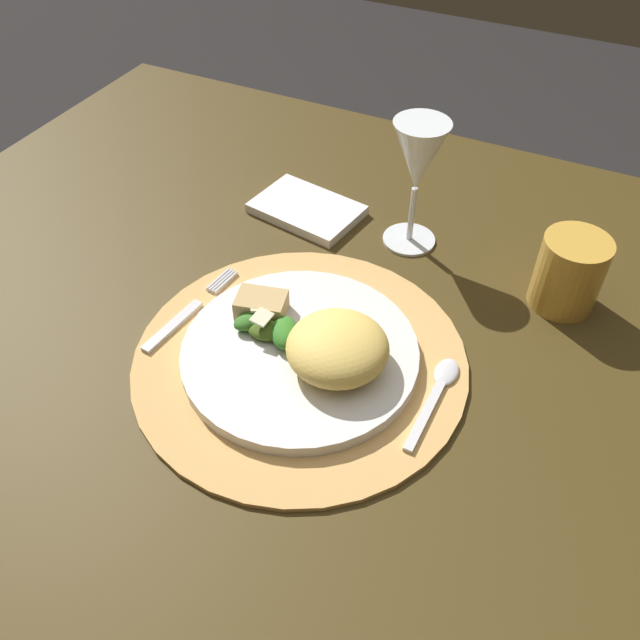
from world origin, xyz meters
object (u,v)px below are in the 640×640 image
(dinner_plate, at_px, (300,353))
(spoon, at_px, (439,387))
(fork, at_px, (187,313))
(wine_glass, at_px, (418,161))
(dining_table, at_px, (308,381))
(napkin, at_px, (307,209))
(amber_tumbler, at_px, (569,273))

(dinner_plate, distance_m, spoon, 0.15)
(fork, relative_size, wine_glass, 0.94)
(spoon, bearing_deg, dining_table, 162.23)
(dinner_plate, distance_m, wine_glass, 0.28)
(dinner_plate, height_order, fork, dinner_plate)
(napkin, bearing_deg, dinner_plate, -64.66)
(napkin, bearing_deg, amber_tumbler, -4.41)
(wine_glass, xyz_separation_m, amber_tumbler, (0.21, -0.03, -0.08))
(spoon, distance_m, napkin, 0.35)
(dinner_plate, relative_size, fork, 1.61)
(fork, relative_size, amber_tumbler, 1.76)
(spoon, height_order, amber_tumbler, amber_tumbler)
(dinner_plate, distance_m, amber_tumbler, 0.33)
(amber_tumbler, bearing_deg, napkin, 175.59)
(napkin, bearing_deg, dining_table, -63.38)
(dining_table, relative_size, dinner_plate, 4.57)
(dining_table, height_order, dinner_plate, dinner_plate)
(spoon, height_order, napkin, napkin)
(dining_table, bearing_deg, dinner_plate, -67.27)
(dinner_plate, bearing_deg, spoon, 9.27)
(dinner_plate, relative_size, amber_tumbler, 2.83)
(wine_glass, distance_m, amber_tumbler, 0.22)
(fork, xyz_separation_m, napkin, (0.03, 0.25, -0.00))
(fork, distance_m, amber_tumbler, 0.45)
(fork, distance_m, wine_glass, 0.33)
(amber_tumbler, bearing_deg, wine_glass, 171.24)
(fork, bearing_deg, spoon, 4.12)
(fork, bearing_deg, dinner_plate, -1.13)
(fork, height_order, amber_tumbler, amber_tumbler)
(wine_glass, relative_size, amber_tumbler, 1.88)
(dining_table, xyz_separation_m, napkin, (-0.08, 0.17, 0.15))
(napkin, bearing_deg, wine_glass, 1.59)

